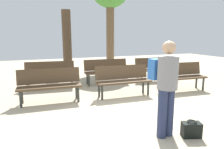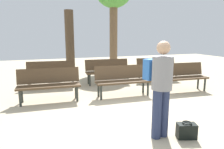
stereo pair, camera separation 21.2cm
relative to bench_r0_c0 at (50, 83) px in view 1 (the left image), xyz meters
name	(u,v)px [view 1 (the left image)]	position (x,y,z in m)	size (l,w,h in m)	color
ground_plane	(146,115)	(1.87, -1.75, -0.50)	(24.00, 24.00, 0.00)	#BCAD8E
bench_r0_c0	(50,83)	(0.00, 0.00, 0.00)	(1.62, 0.56, 0.87)	#4C3823
bench_r0_c1	(123,79)	(2.03, -0.16, 0.00)	(1.62, 0.56, 0.87)	#4C3823
bench_r0_c2	(180,75)	(3.96, -0.31, 0.00)	(1.63, 0.60, 0.87)	#4C3823
bench_r1_c0	(50,73)	(0.14, 1.53, 0.00)	(1.64, 0.64, 0.87)	#4C3823
bench_r1_c1	(107,70)	(2.11, 1.45, 0.00)	(1.63, 0.58, 0.87)	#4C3823
bench_r1_c2	(155,67)	(4.07, 1.27, 0.00)	(1.63, 0.59, 0.87)	#4C3823
tree_0	(67,42)	(1.13, 3.99, 0.92)	(0.40, 0.40, 2.84)	#4C3A28
visitor_with_backpack	(166,83)	(1.69, -2.64, 0.43)	(0.39, 0.56, 1.65)	navy
handbag	(191,129)	(2.10, -2.87, -0.37)	(0.36, 0.27, 0.29)	black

